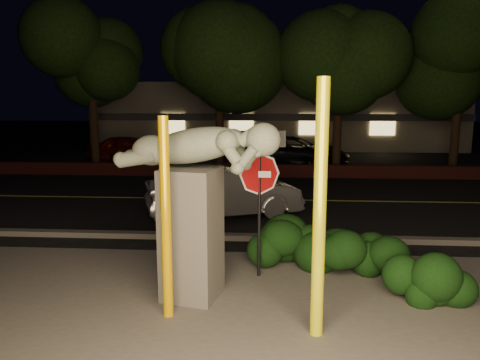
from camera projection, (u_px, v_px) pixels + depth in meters
The scene contains 23 objects.
ground at pixel (277, 183), 17.28m from camera, with size 90.00×90.00×0.00m, color black.
patio at pixel (285, 324), 6.47m from camera, with size 14.00×6.00×0.02m, color #4C4944.
road at pixel (278, 200), 14.33m from camera, with size 80.00×8.00×0.01m, color black.
lane_marking at pixel (278, 200), 14.33m from camera, with size 80.00×0.12×0.01m, color #AFA846.
curb at pixel (281, 238), 10.29m from camera, with size 80.00×0.25×0.12m, color #4C4944.
brick_wall at pixel (277, 171), 18.51m from camera, with size 40.00×0.35×0.50m, color #4E1A19.
parking_lot at pixel (276, 158), 24.15m from camera, with size 40.00×12.00×0.01m, color black.
building at pixel (276, 114), 31.65m from camera, with size 22.00×10.20×4.00m.
tree_far_a at pixel (90, 44), 19.84m from camera, with size 4.60×4.60×7.43m.
tree_far_b at pixel (219, 26), 19.54m from camera, with size 5.20×5.20×8.41m.
tree_far_c at pixel (341, 33), 18.87m from camera, with size 4.80×4.80×7.84m.
tree_far_d at pixel (463, 40), 19.06m from camera, with size 4.40×4.40×7.42m.
yellow_pole_left at pixel (166, 220), 6.47m from camera, with size 0.14×0.14×2.87m, color #FABE00.
yellow_pole_right at pixel (320, 212), 5.91m from camera, with size 0.17×0.17×3.36m, color #FFFB18.
signpost at pixel (259, 174), 7.90m from camera, with size 0.87×0.08×2.56m.
sculpture at pixel (194, 192), 7.07m from camera, with size 2.58×1.18×2.76m.
hedge_center at pixel (301, 237), 8.74m from camera, with size 2.05×0.96×1.07m, color black.
hedge_right at pixel (364, 242), 8.27m from camera, with size 1.77×0.95×1.16m, color black.
hedge_far_right at pixel (426, 273), 7.22m from camera, with size 1.26×0.78×0.87m, color black.
silver_sedan at pixel (224, 192), 12.25m from camera, with size 1.40×4.03×1.33m, color #AFAFB4.
parked_car_red at pixel (129, 149), 22.64m from camera, with size 1.56×3.88×1.32m, color maroon.
parked_car_darkred at pixel (260, 151), 22.05m from camera, with size 1.80×4.42×1.28m, color #420C07.
parked_car_dark at pixel (295, 152), 21.27m from camera, with size 2.25×4.87×1.35m, color black.
Camera 1 is at (-0.21, -7.05, 3.11)m, focal length 35.00 mm.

